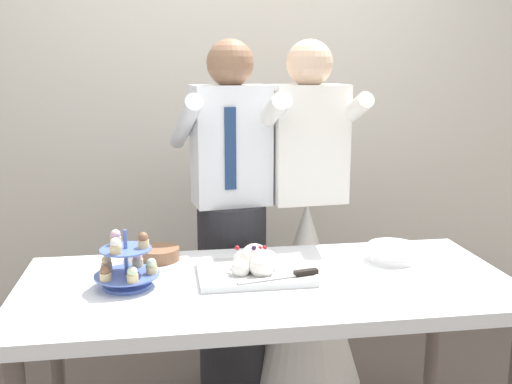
% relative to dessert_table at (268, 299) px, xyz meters
% --- Properties ---
extents(rear_wall, '(5.20, 0.10, 2.90)m').
position_rel_dessert_table_xyz_m(rear_wall, '(0.00, 1.37, 0.75)').
color(rear_wall, beige).
rests_on(rear_wall, ground_plane).
extents(dessert_table, '(1.80, 0.80, 0.78)m').
position_rel_dessert_table_xyz_m(dessert_table, '(0.00, 0.00, 0.00)').
color(dessert_table, silver).
rests_on(dessert_table, ground_plane).
extents(cupcake_stand, '(0.23, 0.23, 0.21)m').
position_rel_dessert_table_xyz_m(cupcake_stand, '(-0.50, 0.01, 0.15)').
color(cupcake_stand, '#4C66B2').
rests_on(cupcake_stand, dessert_table).
extents(main_cake_tray, '(0.43, 0.31, 0.13)m').
position_rel_dessert_table_xyz_m(main_cake_tray, '(-0.04, 0.05, 0.11)').
color(main_cake_tray, silver).
rests_on(main_cake_tray, dessert_table).
extents(plate_stack, '(0.20, 0.20, 0.07)m').
position_rel_dessert_table_xyz_m(plate_stack, '(0.54, 0.15, 0.11)').
color(plate_stack, white).
rests_on(plate_stack, dessert_table).
extents(round_cake, '(0.24, 0.24, 0.06)m').
position_rel_dessert_table_xyz_m(round_cake, '(-0.39, 0.27, 0.10)').
color(round_cake, white).
rests_on(round_cake, dessert_table).
extents(person_groom, '(0.52, 0.54, 1.66)m').
position_rel_dessert_table_xyz_m(person_groom, '(-0.06, 0.62, 0.05)').
color(person_groom, '#232328').
rests_on(person_groom, ground_plane).
extents(person_bride, '(0.56, 0.56, 1.66)m').
position_rel_dessert_table_xyz_m(person_bride, '(0.30, 0.62, -0.12)').
color(person_bride, white).
rests_on(person_bride, ground_plane).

